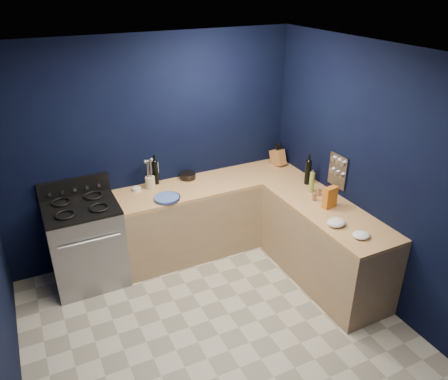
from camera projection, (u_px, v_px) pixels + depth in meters
floor at (219, 335)px, 4.23m from camera, size 3.50×3.50×0.02m
ceiling at (216, 58)px, 3.05m from camera, size 3.50×3.50×0.02m
wall_back at (153, 150)px, 5.05m from camera, size 3.50×0.02×2.60m
wall_right at (377, 179)px, 4.33m from camera, size 0.02×3.50×2.60m
wall_front at (365, 376)px, 2.23m from camera, size 3.50×0.02×2.60m
cab_back at (212, 216)px, 5.42m from camera, size 2.30×0.63×0.86m
top_back at (212, 184)px, 5.22m from camera, size 2.30×0.63×0.04m
cab_right at (324, 246)px, 4.82m from camera, size 0.63×1.67×0.86m
top_right at (328, 211)px, 4.62m from camera, size 0.63×1.67×0.04m
gas_range at (87, 245)px, 4.79m from camera, size 0.76×0.66×0.92m
oven_door at (92, 261)px, 4.54m from camera, size 0.59×0.02×0.42m
cooktop at (80, 207)px, 4.58m from camera, size 0.76×0.66×0.03m
backguard at (74, 187)px, 4.77m from camera, size 0.76×0.06×0.20m
spice_panel at (338, 171)px, 4.82m from camera, size 0.02×0.28×0.38m
wall_outlet at (155, 168)px, 5.13m from camera, size 0.09×0.02×0.13m
plate_stack at (167, 198)px, 4.80m from camera, size 0.32×0.32×0.03m
ramekin at (137, 189)px, 4.99m from camera, size 0.10×0.10×0.04m
utensil_crock at (150, 183)px, 5.03m from camera, size 0.11×0.11×0.14m
wine_bottle_back at (155, 173)px, 5.11m from camera, size 0.08×0.08×0.28m
lemon_basket at (188, 176)px, 5.28m from camera, size 0.19×0.19×0.07m
knife_block at (278, 157)px, 5.63m from camera, size 0.15×0.25×0.25m
wine_bottle_right at (308, 173)px, 5.10m from camera, size 0.08×0.08×0.29m
oil_bottle at (312, 182)px, 4.92m from camera, size 0.07×0.07×0.24m
spice_jar_near at (319, 192)px, 4.87m from camera, size 0.05×0.05×0.09m
spice_jar_far at (314, 197)px, 4.77m from camera, size 0.06×0.06×0.09m
crouton_bag at (330, 197)px, 4.60m from camera, size 0.17×0.10×0.23m
towel_front at (336, 222)px, 4.30m from camera, size 0.20×0.17×0.07m
towel_end at (361, 235)px, 4.11m from camera, size 0.18×0.17×0.05m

